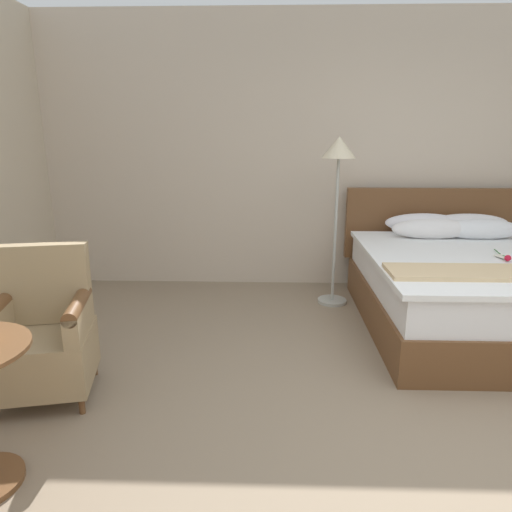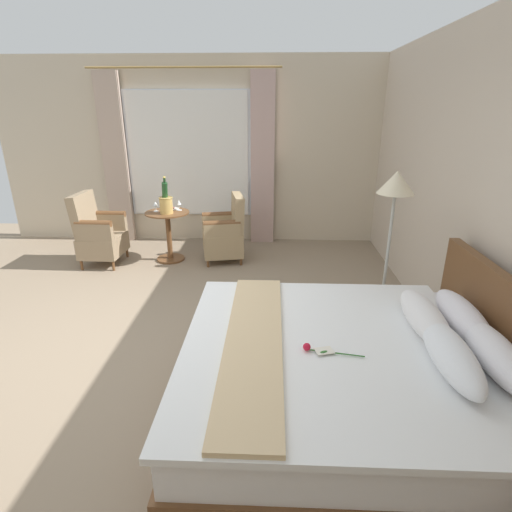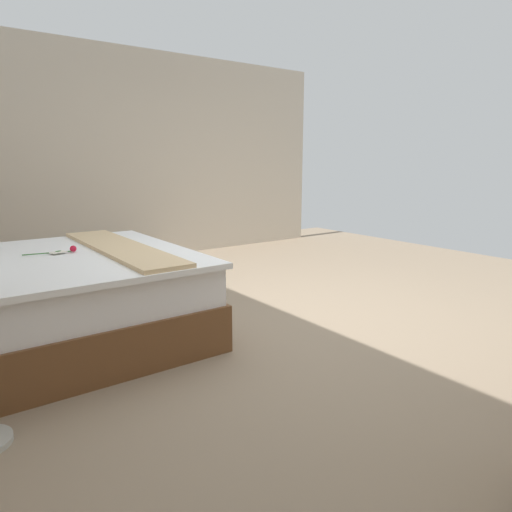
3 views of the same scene
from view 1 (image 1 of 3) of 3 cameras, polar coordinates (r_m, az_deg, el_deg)
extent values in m
plane|color=gray|center=(2.68, 24.72, -23.46)|extent=(8.16, 8.16, 0.00)
cube|color=beige|center=(4.98, 13.33, 12.28)|extent=(6.78, 0.12, 2.79)
cube|color=brown|center=(4.30, 25.78, -6.02)|extent=(1.82, 2.00, 0.34)
cube|color=white|center=(4.21, 26.25, -2.13)|extent=(1.77, 1.94, 0.27)
cube|color=white|center=(4.11, 26.84, -0.30)|extent=(1.86, 1.88, 0.04)
cube|color=brown|center=(5.09, 21.87, 3.79)|extent=(1.91, 0.08, 0.73)
ellipsoid|color=white|center=(4.83, 20.26, 3.90)|extent=(0.77, 0.24, 0.20)
ellipsoid|color=white|center=(4.98, 25.05, 3.73)|extent=(0.77, 0.25, 0.19)
ellipsoid|color=white|center=(4.59, 21.20, 3.18)|extent=(0.77, 0.23, 0.19)
ellipsoid|color=white|center=(4.76, 26.18, 3.02)|extent=(0.77, 0.25, 0.20)
cylinder|color=#2D6628|center=(4.17, 28.26, 0.16)|extent=(0.07, 0.35, 0.01)
sphere|color=red|center=(4.00, 28.95, -0.23)|extent=(0.05, 0.05, 0.05)
ellipsoid|color=#33702D|center=(4.10, 28.70, -0.02)|extent=(0.04, 0.05, 0.01)
cube|color=white|center=(4.10, 28.43, -0.05)|extent=(0.11, 0.13, 0.00)
cylinder|color=#AFB2AB|center=(4.56, 9.47, -5.53)|extent=(0.28, 0.28, 0.03)
cylinder|color=#AFB2AB|center=(4.37, 9.87, 3.03)|extent=(0.03, 0.03, 1.36)
cone|color=beige|center=(4.27, 10.35, 13.24)|extent=(0.31, 0.31, 0.19)
cylinder|color=brown|center=(3.02, -20.93, -17.06)|extent=(0.04, 0.04, 0.10)
cylinder|color=brown|center=(3.53, -27.50, -12.94)|extent=(0.04, 0.04, 0.10)
cylinder|color=brown|center=(3.41, -19.52, -13.02)|extent=(0.04, 0.04, 0.10)
cube|color=tan|center=(3.17, -24.92, -11.52)|extent=(0.66, 0.64, 0.32)
cube|color=tan|center=(3.22, -24.79, -3.11)|extent=(0.55, 0.25, 0.52)
cube|color=tan|center=(3.00, -21.24, -7.37)|extent=(0.19, 0.50, 0.18)
cylinder|color=brown|center=(2.97, -21.40, -5.74)|extent=(0.19, 0.50, 0.09)
camera|label=2|loc=(5.11, 54.77, 14.15)|focal=28.00mm
camera|label=3|loc=(4.65, -20.35, 10.75)|focal=32.00mm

